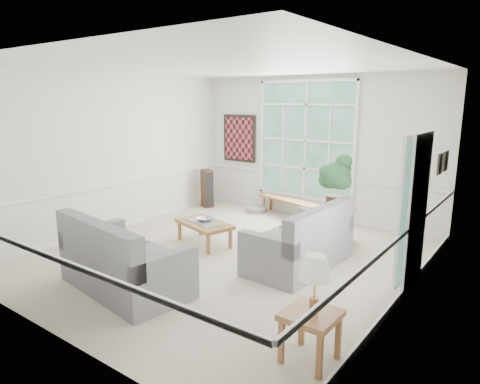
{
  "coord_description": "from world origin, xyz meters",
  "views": [
    {
      "loc": [
        4.07,
        -5.2,
        2.51
      ],
      "look_at": [
        0.1,
        0.2,
        1.05
      ],
      "focal_mm": 32.0,
      "sensor_mm": 36.0,
      "label": 1
    }
  ],
  "objects_px": {
    "loveseat_front": "(125,253)",
    "coffee_table": "(204,233)",
    "side_table": "(310,336)",
    "loveseat_right": "(299,235)",
    "end_table": "(335,226)"
  },
  "relations": [
    {
      "from": "loveseat_right",
      "to": "side_table",
      "type": "distance_m",
      "value": 2.47
    },
    {
      "from": "loveseat_right",
      "to": "end_table",
      "type": "distance_m",
      "value": 1.36
    },
    {
      "from": "loveseat_right",
      "to": "side_table",
      "type": "height_order",
      "value": "loveseat_right"
    },
    {
      "from": "loveseat_right",
      "to": "loveseat_front",
      "type": "relative_size",
      "value": 0.97
    },
    {
      "from": "end_table",
      "to": "coffee_table",
      "type": "bearing_deg",
      "value": -141.3
    },
    {
      "from": "coffee_table",
      "to": "side_table",
      "type": "distance_m",
      "value": 3.68
    },
    {
      "from": "loveseat_front",
      "to": "end_table",
      "type": "distance_m",
      "value": 3.75
    },
    {
      "from": "loveseat_right",
      "to": "loveseat_front",
      "type": "distance_m",
      "value": 2.56
    },
    {
      "from": "loveseat_front",
      "to": "side_table",
      "type": "xyz_separation_m",
      "value": [
        2.75,
        -0.01,
        -0.25
      ]
    },
    {
      "from": "loveseat_front",
      "to": "coffee_table",
      "type": "xyz_separation_m",
      "value": [
        -0.34,
        1.98,
        -0.31
      ]
    },
    {
      "from": "side_table",
      "to": "coffee_table",
      "type": "bearing_deg",
      "value": 147.26
    },
    {
      "from": "loveseat_front",
      "to": "coffee_table",
      "type": "distance_m",
      "value": 2.04
    },
    {
      "from": "loveseat_front",
      "to": "side_table",
      "type": "distance_m",
      "value": 2.76
    },
    {
      "from": "loveseat_right",
      "to": "end_table",
      "type": "xyz_separation_m",
      "value": [
        -0.0,
        1.35,
        -0.18
      ]
    },
    {
      "from": "loveseat_front",
      "to": "side_table",
      "type": "height_order",
      "value": "loveseat_front"
    }
  ]
}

